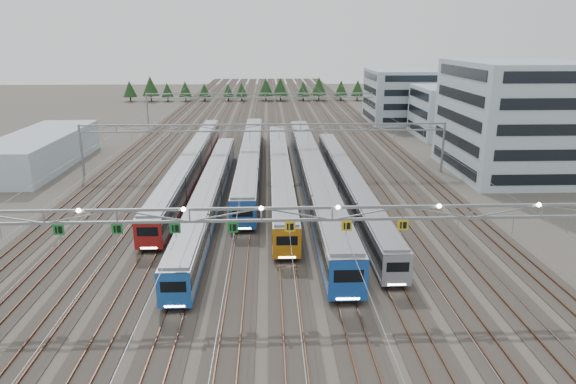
{
  "coord_description": "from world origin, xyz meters",
  "views": [
    {
      "loc": [
        0.63,
        -37.99,
        20.65
      ],
      "look_at": [
        2.81,
        18.5,
        3.5
      ],
      "focal_mm": 32.0,
      "sensor_mm": 36.0,
      "label": 1
    }
  ],
  "objects_px": {
    "train_a": "(192,162)",
    "train_f": "(348,182)",
    "depot_bldg_south": "(515,119)",
    "train_e": "(312,173)",
    "gantry_near": "(261,218)",
    "depot_bldg_north": "(413,96)",
    "train_b": "(211,191)",
    "gantry_mid": "(264,134)",
    "gantry_far": "(265,99)",
    "west_shed": "(40,150)",
    "train_c": "(251,157)",
    "train_d": "(280,170)",
    "depot_bldg_mid": "(450,112)"
  },
  "relations": [
    {
      "from": "gantry_near",
      "to": "gantry_far",
      "type": "bearing_deg",
      "value": 89.97
    },
    {
      "from": "train_a",
      "to": "train_d",
      "type": "xyz_separation_m",
      "value": [
        13.5,
        -5.34,
        -0.04
      ]
    },
    {
      "from": "train_b",
      "to": "west_shed",
      "type": "bearing_deg",
      "value": 143.75
    },
    {
      "from": "train_b",
      "to": "depot_bldg_south",
      "type": "relative_size",
      "value": 2.43
    },
    {
      "from": "gantry_mid",
      "to": "train_d",
      "type": "bearing_deg",
      "value": -67.99
    },
    {
      "from": "depot_bldg_south",
      "to": "train_e",
      "type": "bearing_deg",
      "value": -166.52
    },
    {
      "from": "train_b",
      "to": "train_f",
      "type": "relative_size",
      "value": 0.98
    },
    {
      "from": "train_a",
      "to": "gantry_mid",
      "type": "xyz_separation_m",
      "value": [
        11.25,
        0.22,
        4.31
      ]
    },
    {
      "from": "gantry_mid",
      "to": "west_shed",
      "type": "height_order",
      "value": "gantry_mid"
    },
    {
      "from": "train_f",
      "to": "gantry_far",
      "type": "relative_size",
      "value": 0.97
    },
    {
      "from": "train_e",
      "to": "gantry_far",
      "type": "relative_size",
      "value": 1.19
    },
    {
      "from": "train_a",
      "to": "train_b",
      "type": "distance_m",
      "value": 16.25
    },
    {
      "from": "train_f",
      "to": "gantry_mid",
      "type": "xyz_separation_m",
      "value": [
        -11.25,
        12.29,
        4.45
      ]
    },
    {
      "from": "train_c",
      "to": "train_e",
      "type": "xyz_separation_m",
      "value": [
        9.0,
        -10.56,
        0.13
      ]
    },
    {
      "from": "train_e",
      "to": "gantry_near",
      "type": "distance_m",
      "value": 32.82
    },
    {
      "from": "west_shed",
      "to": "depot_bldg_mid",
      "type": "bearing_deg",
      "value": 17.04
    },
    {
      "from": "train_b",
      "to": "gantry_far",
      "type": "height_order",
      "value": "gantry_far"
    },
    {
      "from": "train_d",
      "to": "depot_bldg_south",
      "type": "xyz_separation_m",
      "value": [
        36.33,
        4.84,
        6.56
      ]
    },
    {
      "from": "train_b",
      "to": "train_c",
      "type": "xyz_separation_m",
      "value": [
        4.5,
        18.03,
        0.19
      ]
    },
    {
      "from": "train_e",
      "to": "train_f",
      "type": "bearing_deg",
      "value": -41.08
    },
    {
      "from": "train_d",
      "to": "depot_bldg_mid",
      "type": "height_order",
      "value": "depot_bldg_mid"
    },
    {
      "from": "depot_bldg_mid",
      "to": "depot_bldg_north",
      "type": "distance_m",
      "value": 20.13
    },
    {
      "from": "train_e",
      "to": "depot_bldg_north",
      "type": "xyz_separation_m",
      "value": [
        30.04,
        58.1,
        4.12
      ]
    },
    {
      "from": "train_e",
      "to": "train_f",
      "type": "height_order",
      "value": "train_e"
    },
    {
      "from": "depot_bldg_south",
      "to": "depot_bldg_mid",
      "type": "bearing_deg",
      "value": 88.51
    },
    {
      "from": "train_a",
      "to": "train_c",
      "type": "height_order",
      "value": "train_c"
    },
    {
      "from": "train_e",
      "to": "gantry_far",
      "type": "xyz_separation_m",
      "value": [
        -6.75,
        53.36,
        4.06
      ]
    },
    {
      "from": "train_a",
      "to": "train_f",
      "type": "relative_size",
      "value": 1.13
    },
    {
      "from": "gantry_near",
      "to": "depot_bldg_north",
      "type": "bearing_deg",
      "value": 67.71
    },
    {
      "from": "gantry_near",
      "to": "gantry_far",
      "type": "distance_m",
      "value": 85.12
    },
    {
      "from": "train_f",
      "to": "gantry_far",
      "type": "bearing_deg",
      "value": 101.11
    },
    {
      "from": "train_b",
      "to": "gantry_mid",
      "type": "height_order",
      "value": "gantry_mid"
    },
    {
      "from": "gantry_mid",
      "to": "west_shed",
      "type": "bearing_deg",
      "value": 170.22
    },
    {
      "from": "gantry_far",
      "to": "depot_bldg_south",
      "type": "relative_size",
      "value": 2.56
    },
    {
      "from": "train_b",
      "to": "gantry_mid",
      "type": "distance_m",
      "value": 17.76
    },
    {
      "from": "gantry_far",
      "to": "depot_bldg_south",
      "type": "distance_m",
      "value": 59.87
    },
    {
      "from": "train_c",
      "to": "train_f",
      "type": "xyz_separation_m",
      "value": [
        13.5,
        -14.48,
        -0.25
      ]
    },
    {
      "from": "gantry_far",
      "to": "train_b",
      "type": "bearing_deg",
      "value": -96.33
    },
    {
      "from": "train_e",
      "to": "depot_bldg_south",
      "type": "relative_size",
      "value": 3.06
    },
    {
      "from": "train_d",
      "to": "gantry_mid",
      "type": "relative_size",
      "value": 1.0
    },
    {
      "from": "train_d",
      "to": "gantry_near",
      "type": "relative_size",
      "value": 1.0
    },
    {
      "from": "train_a",
      "to": "depot_bldg_south",
      "type": "xyz_separation_m",
      "value": [
        49.83,
        -0.51,
        6.51
      ]
    },
    {
      "from": "gantry_mid",
      "to": "gantry_far",
      "type": "height_order",
      "value": "same"
    },
    {
      "from": "train_b",
      "to": "gantry_mid",
      "type": "bearing_deg",
      "value": 66.91
    },
    {
      "from": "gantry_far",
      "to": "depot_bldg_north",
      "type": "relative_size",
      "value": 2.56
    },
    {
      "from": "gantry_near",
      "to": "gantry_mid",
      "type": "xyz_separation_m",
      "value": [
        0.05,
        40.12,
        -0.7
      ]
    },
    {
      "from": "depot_bldg_north",
      "to": "west_shed",
      "type": "bearing_deg",
      "value": -149.59
    },
    {
      "from": "train_a",
      "to": "train_e",
      "type": "relative_size",
      "value": 0.91
    },
    {
      "from": "gantry_mid",
      "to": "depot_bldg_mid",
      "type": "height_order",
      "value": "depot_bldg_mid"
    },
    {
      "from": "train_c",
      "to": "gantry_near",
      "type": "height_order",
      "value": "gantry_near"
    }
  ]
}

